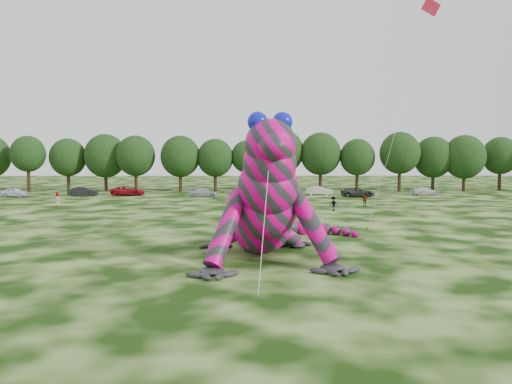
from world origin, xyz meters
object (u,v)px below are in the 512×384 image
object	(u,v)px
tree_10	(283,160)
car_2	(128,191)
flying_kite	(425,27)
spectator_2	(333,204)
inflatable_gecko	(260,185)
tree_14	(433,164)
tree_5	(106,163)
tree_3	(28,164)
spectator_4	(58,199)
car_6	(358,192)
tree_8	(215,165)
car_3	(204,193)
car_4	(252,191)
tree_11	(321,162)
tree_4	(68,165)
car_1	(83,192)
tree_7	(180,164)
spectator_5	(308,214)
car_7	(425,191)
tree_16	(500,164)
tree_6	(136,164)
tree_13	(400,162)
car_5	(319,191)
spectator_3	(365,200)

from	to	relation	value
tree_10	car_2	distance (m)	26.62
flying_kite	spectator_2	size ratio (longest dim) A/B	11.31
inflatable_gecko	tree_14	distance (m)	62.68
tree_5	spectator_2	bearing A→B (deg)	-41.69
tree_3	tree_10	bearing A→B (deg)	2.01
flying_kite	spectator_4	distance (m)	45.35
car_6	tree_8	bearing A→B (deg)	59.11
tree_3	spectator_4	distance (m)	28.37
car_3	car_4	xyz separation A→B (m)	(7.19, 3.44, 0.05)
flying_kite	tree_5	size ratio (longest dim) A/B	1.83
tree_11	car_3	size ratio (longest dim) A/B	2.32
tree_4	tree_14	distance (m)	63.10
flying_kite	car_1	size ratio (longest dim) A/B	4.13
tree_7	spectator_2	distance (m)	35.86
car_4	spectator_5	size ratio (longest dim) A/B	2.17
inflatable_gecko	spectator_5	size ratio (longest dim) A/B	9.46
tree_3	tree_4	distance (m)	6.30
car_6	spectator_4	distance (m)	41.60
tree_5	car_6	size ratio (longest dim) A/B	1.99
tree_4	spectator_2	bearing A→B (deg)	-37.04
car_7	spectator_5	distance (m)	38.16
tree_16	car_1	bearing A→B (deg)	-170.48
tree_6	tree_8	bearing A→B (deg)	1.29
tree_3	tree_4	bearing A→B (deg)	15.14
tree_3	tree_6	bearing A→B (deg)	-1.21
tree_6	tree_14	bearing A→B (deg)	2.29
tree_5	tree_16	world-z (taller)	tree_5
tree_10	tree_13	world-z (taller)	tree_10
tree_16	car_7	xyz separation A→B (m)	(-16.75, -10.27, -4.06)
tree_11	car_7	world-z (taller)	tree_11
car_6	car_2	bearing A→B (deg)	80.23
flying_kite	car_6	bearing A→B (deg)	84.84
car_2	tree_14	bearing A→B (deg)	-82.24
tree_5	car_3	bearing A→B (deg)	-34.07
tree_16	car_6	world-z (taller)	tree_16
tree_5	spectator_2	size ratio (longest dim) A/B	6.18
car_1	car_6	world-z (taller)	car_1
tree_6	tree_4	bearing A→B (deg)	170.47
car_3	spectator_4	size ratio (longest dim) A/B	2.44
tree_16	spectator_4	size ratio (longest dim) A/B	5.27
tree_5	car_5	bearing A→B (deg)	-13.81
car_2	spectator_4	world-z (taller)	spectator_4
inflatable_gecko	car_5	world-z (taller)	inflatable_gecko
tree_10	tree_14	size ratio (longest dim) A/B	1.12
car_2	spectator_2	xyz separation A→B (m)	(28.11, -21.18, 0.07)
tree_16	car_3	bearing A→B (deg)	-165.52
car_4	tree_13	bearing A→B (deg)	-66.39
spectator_4	tree_5	bearing A→B (deg)	3.41
tree_7	car_3	xyz separation A→B (m)	(4.90, -10.50, -4.11)
tree_3	spectator_3	bearing A→B (deg)	-25.35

